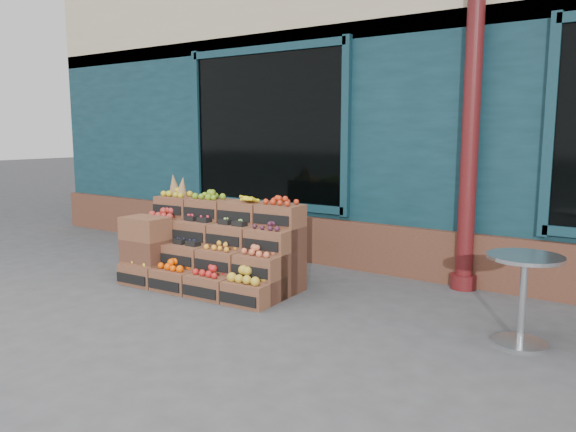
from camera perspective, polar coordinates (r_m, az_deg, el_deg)
The scene contains 6 objects.
ground at distance 5.26m, azimuth -2.63°, elevation -10.33°, with size 60.00×60.00×0.00m, color #424244.
shop_facade at distance 9.57m, azimuth 16.77°, elevation 12.39°, with size 12.00×6.24×4.80m.
crate_display at distance 6.30m, azimuth -7.45°, elevation -3.69°, with size 1.98×1.06×1.21m.
spare_crates at distance 6.54m, azimuth -14.23°, elevation -3.38°, with size 0.52×0.37×0.76m.
bistro_table at distance 4.87m, azimuth 22.79°, elevation -6.90°, with size 0.59×0.59×0.74m.
shopkeeper at distance 8.10m, azimuth 3.98°, elevation 3.05°, with size 0.67×0.44×1.85m, color #1C632D.
Camera 1 is at (3.05, -3.94, 1.71)m, focal length 35.00 mm.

